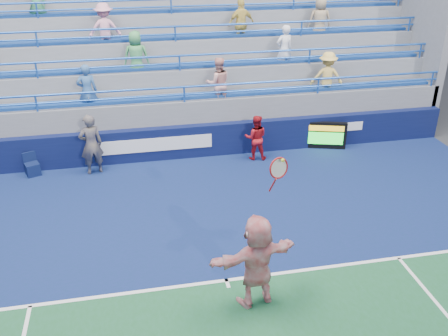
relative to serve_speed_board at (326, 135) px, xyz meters
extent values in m
plane|color=#333538|center=(-4.74, -6.25, -0.48)|extent=(120.00, 120.00, 0.00)
cube|color=#0F234C|center=(-4.74, -4.05, -0.48)|extent=(18.00, 8.40, 0.02)
cube|color=white|center=(-4.74, -6.25, -0.46)|extent=(11.00, 0.10, 0.01)
cube|color=white|center=(-4.74, -6.35, -0.46)|extent=(0.08, 0.30, 0.01)
cube|color=#0A113A|center=(-4.74, 0.25, 0.07)|extent=(18.00, 0.30, 1.10)
cube|color=white|center=(-5.74, 0.09, 0.12)|extent=(3.60, 0.02, 0.45)
cube|color=white|center=(0.46, 0.09, 0.22)|extent=(1.80, 0.02, 0.30)
cube|color=slate|center=(-4.74, 3.20, 0.07)|extent=(18.00, 5.60, 1.10)
cube|color=slate|center=(-4.74, 3.20, 0.44)|extent=(18.00, 5.60, 1.85)
cube|color=#154194|center=(-4.74, 0.85, 1.42)|extent=(17.40, 0.45, 0.10)
cylinder|color=blue|center=(-4.74, 0.45, 1.87)|extent=(18.00, 0.07, 0.07)
cube|color=slate|center=(-4.74, 3.70, 0.82)|extent=(18.00, 4.60, 2.60)
cube|color=#154194|center=(-4.74, 1.85, 2.17)|extent=(17.40, 0.45, 0.10)
cylinder|color=blue|center=(-4.74, 1.45, 2.62)|extent=(18.00, 0.07, 0.07)
cube|color=slate|center=(-4.74, 4.20, 1.19)|extent=(18.00, 3.60, 3.35)
cube|color=#154194|center=(-4.74, 2.85, 2.92)|extent=(17.40, 0.45, 0.10)
cylinder|color=blue|center=(-4.74, 2.45, 3.37)|extent=(18.00, 0.07, 0.07)
cube|color=slate|center=(-4.74, 4.70, 1.57)|extent=(18.00, 2.60, 4.10)
cube|color=#154194|center=(-4.74, 3.85, 3.67)|extent=(17.40, 0.45, 0.10)
cube|color=slate|center=(-4.74, 5.20, 1.94)|extent=(18.00, 1.60, 4.85)
imported|color=#429157|center=(-9.28, 3.85, 4.05)|extent=(0.66, 0.47, 1.70)
imported|color=#E79F95|center=(-3.57, 0.85, 1.80)|extent=(0.84, 0.66, 1.70)
imported|color=#E7CA5A|center=(-2.35, 2.85, 3.30)|extent=(1.07, 0.64, 1.70)
imported|color=#449755|center=(-6.12, 1.85, 2.55)|extent=(0.87, 0.60, 1.70)
imported|color=#EDC45C|center=(0.21, 0.85, 1.80)|extent=(1.22, 0.88, 1.70)
imported|color=pink|center=(-7.07, 2.85, 3.30)|extent=(1.12, 0.67, 1.70)
imported|color=#325D97|center=(-7.74, 0.85, 1.80)|extent=(0.66, 0.47, 1.70)
imported|color=tan|center=(0.59, 2.85, 3.30)|extent=(0.93, 0.70, 1.70)
imported|color=white|center=(-1.04, 1.85, 2.55)|extent=(0.69, 0.53, 1.70)
cube|color=black|center=(0.00, 0.01, 0.00)|extent=(1.37, 0.54, 0.96)
cube|color=gold|center=(0.00, -0.08, 0.29)|extent=(1.18, 0.02, 0.19)
cube|color=#19E533|center=(0.00, -0.08, -0.07)|extent=(1.18, 0.02, 0.43)
cube|color=#0C163C|center=(-9.58, -0.13, -0.28)|extent=(0.52, 0.52, 0.40)
cube|color=#0C163C|center=(-9.58, 0.05, 0.08)|extent=(0.39, 0.19, 0.31)
imported|color=white|center=(-4.28, -6.99, 0.53)|extent=(1.97, 0.99, 2.03)
torus|color=#9E1314|center=(-3.93, -6.99, 2.57)|extent=(0.42, 0.24, 0.41)
cylinder|color=#9E1314|center=(-4.03, -6.99, 2.23)|extent=(0.09, 0.23, 0.37)
sphere|color=gold|center=(-3.88, -7.04, 2.74)|extent=(0.07, 0.07, 0.07)
imported|color=#15193A|center=(-7.73, -0.35, 0.48)|extent=(0.80, 0.63, 1.93)
imported|color=#A3121A|center=(-2.56, -0.34, 0.27)|extent=(0.84, 0.72, 1.51)
camera|label=1|loc=(-6.50, -14.72, 6.61)|focal=40.00mm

